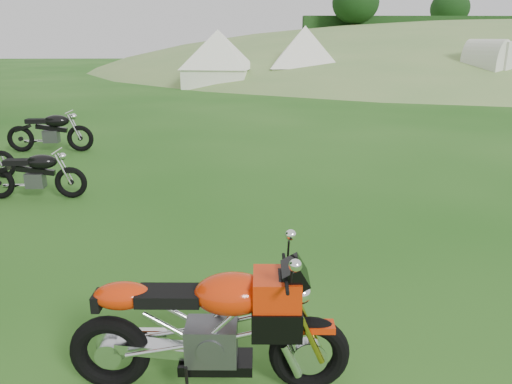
{
  "coord_description": "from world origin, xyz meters",
  "views": [
    {
      "loc": [
        0.16,
        -5.12,
        2.54
      ],
      "look_at": [
        0.38,
        0.4,
        0.82
      ],
      "focal_mm": 35.0,
      "sensor_mm": 36.0,
      "label": 1
    }
  ],
  "objects_px": {
    "sport_motorcycle": "(208,318)",
    "vintage_moto_a": "(33,173)",
    "tent_left": "(218,60)",
    "tent_mid": "(304,59)",
    "vintage_moto_d": "(50,130)"
  },
  "relations": [
    {
      "from": "vintage_moto_a",
      "to": "tent_left",
      "type": "height_order",
      "value": "tent_left"
    },
    {
      "from": "sport_motorcycle",
      "to": "vintage_moto_a",
      "type": "bearing_deg",
      "value": 125.72
    },
    {
      "from": "sport_motorcycle",
      "to": "vintage_moto_a",
      "type": "height_order",
      "value": "sport_motorcycle"
    },
    {
      "from": "vintage_moto_a",
      "to": "tent_mid",
      "type": "xyz_separation_m",
      "value": [
        6.94,
        19.22,
        1.03
      ]
    },
    {
      "from": "sport_motorcycle",
      "to": "tent_left",
      "type": "distance_m",
      "value": 23.82
    },
    {
      "from": "tent_mid",
      "to": "sport_motorcycle",
      "type": "bearing_deg",
      "value": -94.01
    },
    {
      "from": "tent_left",
      "to": "tent_mid",
      "type": "distance_m",
      "value": 4.55
    },
    {
      "from": "vintage_moto_d",
      "to": "tent_mid",
      "type": "bearing_deg",
      "value": 63.01
    },
    {
      "from": "sport_motorcycle",
      "to": "vintage_moto_a",
      "type": "xyz_separation_m",
      "value": [
        -3.09,
        4.76,
        -0.16
      ]
    },
    {
      "from": "sport_motorcycle",
      "to": "vintage_moto_d",
      "type": "xyz_separation_m",
      "value": [
        -4.07,
        8.31,
        -0.1
      ]
    },
    {
      "from": "sport_motorcycle",
      "to": "vintage_moto_d",
      "type": "bearing_deg",
      "value": 118.82
    },
    {
      "from": "vintage_moto_d",
      "to": "sport_motorcycle",
      "type": "bearing_deg",
      "value": -64.09
    },
    {
      "from": "sport_motorcycle",
      "to": "tent_mid",
      "type": "relative_size",
      "value": 0.59
    },
    {
      "from": "vintage_moto_d",
      "to": "tent_mid",
      "type": "relative_size",
      "value": 0.56
    },
    {
      "from": "vintage_moto_a",
      "to": "tent_mid",
      "type": "distance_m",
      "value": 20.46
    }
  ]
}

